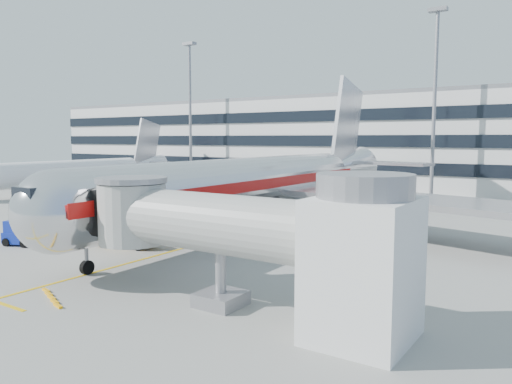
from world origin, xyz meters
The scene contains 14 objects.
ground centered at (0.00, 0.00, 0.00)m, with size 180.00×180.00×0.00m, color gray.
lead_in_line centered at (0.00, 10.00, 0.01)m, with size 0.25×70.00×0.01m, color #DDAD0B.
main_jet centered at (0.00, 11.72, 4.23)m, with size 50.95×48.70×16.06m.
jet_bridge centered at (12.18, -8.00, 3.87)m, with size 17.80×4.50×7.00m.
terminal centered at (0.00, 57.95, 7.80)m, with size 150.00×24.25×15.60m.
light_mast_west centered at (-35.00, 42.00, 14.88)m, with size 2.40×1.20×25.45m.
light_mast_centre centered at (8.00, 42.00, 14.88)m, with size 2.40×1.20×25.45m.
second_jet centered at (-41.76, 22.80, 3.18)m, with size 38.21×36.52×12.04m.
belt_loader centered at (-4.00, -1.32, 0.63)m, with size 4.74×2.59×2.21m.
baggage_tug centered at (-11.60, -5.41, 0.86)m, with size 2.94×2.28×1.97m.
cargo_container_left centered at (-16.38, -0.19, 0.89)m, with size 2.16×2.16×1.77m.
cargo_container_right centered at (-18.65, 2.09, 0.94)m, with size 2.08×2.08×1.88m.
cargo_container_front centered at (-13.58, 1.15, 0.84)m, with size 1.59×1.59×1.67m.
ramp_worker centered at (-11.13, -2.99, 0.81)m, with size 0.59×0.39×1.63m, color #9CFC1A.
Camera 1 is at (25.54, -27.37, 8.44)m, focal length 35.00 mm.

